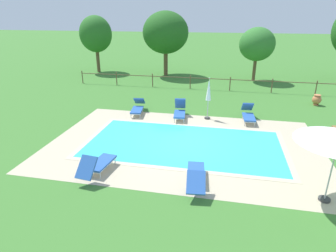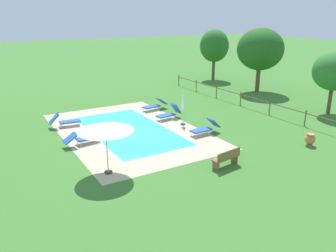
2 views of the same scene
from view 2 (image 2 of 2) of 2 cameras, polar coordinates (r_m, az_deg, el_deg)
ground_plane at (r=21.11m, az=-6.66°, el=-0.70°), size 160.00×160.00×0.00m
pool_deck_paving at (r=21.11m, az=-6.66°, el=-0.69°), size 12.00×7.85×0.01m
swimming_pool_water at (r=21.11m, az=-6.66°, el=-0.69°), size 8.54×4.39×0.01m
pool_coping_rim at (r=21.11m, az=-6.66°, el=-0.68°), size 9.02×4.87×0.01m
sun_lounger_north_near_steps at (r=23.08m, az=0.12°, el=2.14°), size 0.82×1.88×1.02m
sun_lounger_north_mid at (r=19.20m, az=-14.14°, el=-1.99°), size 0.81×2.11×0.75m
sun_lounger_north_far at (r=20.28m, az=6.24°, el=-0.35°), size 0.71×1.98×0.90m
sun_lounger_north_end at (r=22.49m, az=-16.96°, el=0.84°), size 0.81×1.97×0.94m
sun_lounger_south_near_corner at (r=25.34m, az=-2.30°, el=3.54°), size 0.89×2.08×0.82m
patio_umbrella_open_foreground at (r=14.89m, az=-10.49°, el=-0.31°), size 2.48×2.48×2.37m
patio_umbrella_closed_row_west at (r=21.61m, az=2.59°, el=4.12°), size 0.32×0.32×2.32m
wooden_bench_lawn_side at (r=16.12m, az=9.88°, el=-5.28°), size 0.64×1.55×0.87m
terracotta_urn_near_fence at (r=19.98m, az=22.87°, el=-2.09°), size 0.55×0.55×0.68m
perimeter_fence at (r=26.15m, az=14.41°, el=4.15°), size 21.28×0.08×1.05m
tree_west_mid at (r=32.06m, az=15.33°, el=12.37°), size 4.14×4.14×5.73m
tree_centre at (r=26.49m, az=26.28°, el=8.30°), size 2.93×2.93×4.46m
tree_east_mid at (r=37.38m, az=7.83°, el=13.25°), size 3.07×3.07×5.34m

